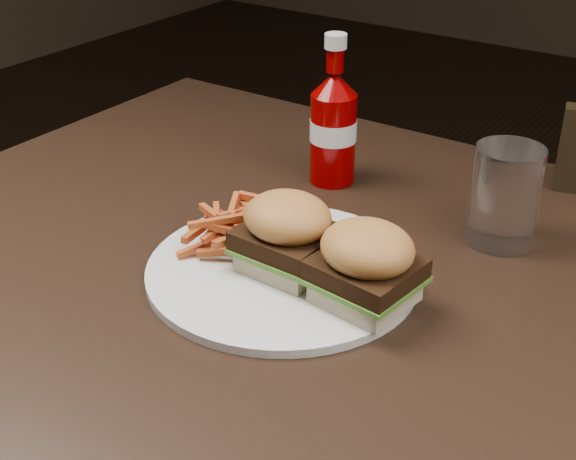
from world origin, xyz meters
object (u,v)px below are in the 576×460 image
Objects in this scene: dining_table at (366,291)px; ketchup_bottle at (333,138)px; tumbler at (505,198)px; plate at (283,270)px.

dining_table is 10.10× the size of ketchup_bottle.
ketchup_bottle is at bearing 173.24° from tumbler.
plate is at bearing -129.10° from tumbler.
tumbler is at bearing 50.90° from plate.
ketchup_bottle is at bearing 130.93° from dining_table.
ketchup_bottle is 0.98× the size of tumbler.
plate is 0.26m from tumbler.
tumbler is (0.09, 0.15, 0.08)m from dining_table.
plate reaches higher than dining_table.
plate is 2.42× the size of tumbler.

